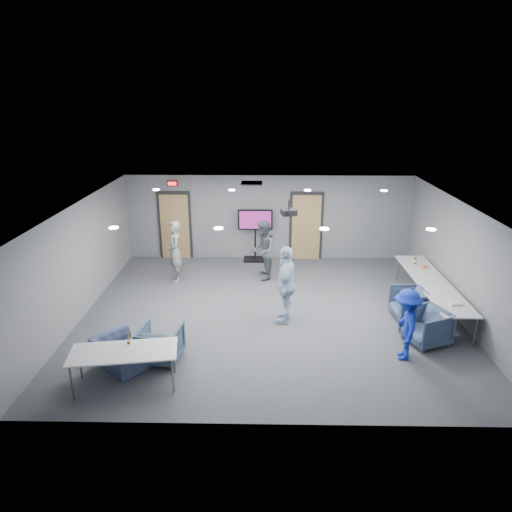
{
  "coord_description": "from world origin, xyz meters",
  "views": [
    {
      "loc": [
        -0.13,
        -10.08,
        5.1
      ],
      "look_at": [
        -0.34,
        0.8,
        1.2
      ],
      "focal_mm": 32.0,
      "sensor_mm": 36.0,
      "label": 1
    }
  ],
  "objects_px": {
    "person_d": "(406,325)",
    "projector": "(289,212)",
    "table_right_b": "(446,300)",
    "chair_right_b": "(410,304)",
    "table_right_a": "(420,269)",
    "table_front_left": "(124,353)",
    "person_a": "(175,252)",
    "bottle_right": "(415,261)",
    "person_b": "(263,251)",
    "chair_right_c": "(426,326)",
    "bottle_front": "(128,340)",
    "chair_front_a": "(161,343)",
    "person_c": "(286,284)",
    "chair_front_b": "(122,353)",
    "tv_stand": "(255,232)"
  },
  "relations": [
    {
      "from": "chair_right_b",
      "to": "person_a",
      "type": "bearing_deg",
      "value": -114.6
    },
    {
      "from": "chair_right_c",
      "to": "bottle_front",
      "type": "distance_m",
      "value": 6.16
    },
    {
      "from": "bottle_front",
      "to": "chair_right_c",
      "type": "bearing_deg",
      "value": 13.31
    },
    {
      "from": "person_d",
      "to": "chair_front_b",
      "type": "relative_size",
      "value": 1.52
    },
    {
      "from": "person_a",
      "to": "person_b",
      "type": "distance_m",
      "value": 2.5
    },
    {
      "from": "chair_right_b",
      "to": "bottle_right",
      "type": "distance_m",
      "value": 1.88
    },
    {
      "from": "person_b",
      "to": "bottle_front",
      "type": "distance_m",
      "value": 5.52
    },
    {
      "from": "table_right_b",
      "to": "chair_right_b",
      "type": "bearing_deg",
      "value": 55.03
    },
    {
      "from": "chair_right_b",
      "to": "table_right_a",
      "type": "height_order",
      "value": "chair_right_b"
    },
    {
      "from": "bottle_right",
      "to": "chair_right_b",
      "type": "bearing_deg",
      "value": -109.26
    },
    {
      "from": "chair_right_c",
      "to": "table_front_left",
      "type": "xyz_separation_m",
      "value": [
        -6.0,
        -1.67,
        0.31
      ]
    },
    {
      "from": "chair_front_b",
      "to": "table_right_a",
      "type": "xyz_separation_m",
      "value": [
        6.9,
        3.66,
        0.37
      ]
    },
    {
      "from": "bottle_front",
      "to": "projector",
      "type": "xyz_separation_m",
      "value": [
        3.08,
        3.32,
        1.59
      ]
    },
    {
      "from": "person_b",
      "to": "tv_stand",
      "type": "distance_m",
      "value": 1.57
    },
    {
      "from": "person_a",
      "to": "chair_front_b",
      "type": "bearing_deg",
      "value": -22.63
    },
    {
      "from": "chair_front_b",
      "to": "table_front_left",
      "type": "relative_size",
      "value": 0.5
    },
    {
      "from": "chair_front_a",
      "to": "chair_front_b",
      "type": "distance_m",
      "value": 0.76
    },
    {
      "from": "chair_right_b",
      "to": "chair_right_c",
      "type": "distance_m",
      "value": 1.15
    },
    {
      "from": "person_d",
      "to": "table_front_left",
      "type": "distance_m",
      "value": 5.46
    },
    {
      "from": "chair_front_a",
      "to": "table_right_a",
      "type": "distance_m",
      "value": 7.06
    },
    {
      "from": "bottle_front",
      "to": "table_right_b",
      "type": "bearing_deg",
      "value": 17.62
    },
    {
      "from": "chair_front_a",
      "to": "bottle_front",
      "type": "relative_size",
      "value": 3.59
    },
    {
      "from": "person_d",
      "to": "bottle_front",
      "type": "xyz_separation_m",
      "value": [
        -5.33,
        -0.8,
        0.06
      ]
    },
    {
      "from": "chair_front_a",
      "to": "person_c",
      "type": "bearing_deg",
      "value": -138.97
    },
    {
      "from": "person_c",
      "to": "chair_right_b",
      "type": "xyz_separation_m",
      "value": [
        2.97,
        0.2,
        -0.56
      ]
    },
    {
      "from": "bottle_front",
      "to": "bottle_right",
      "type": "relative_size",
      "value": 0.89
    },
    {
      "from": "chair_front_b",
      "to": "table_right_b",
      "type": "bearing_deg",
      "value": -124.59
    },
    {
      "from": "person_c",
      "to": "table_front_left",
      "type": "xyz_separation_m",
      "value": [
        -3.03,
        -2.61,
        -0.24
      ]
    },
    {
      "from": "chair_right_b",
      "to": "bottle_front",
      "type": "distance_m",
      "value": 6.52
    },
    {
      "from": "person_b",
      "to": "chair_front_a",
      "type": "bearing_deg",
      "value": -25.73
    },
    {
      "from": "person_d",
      "to": "chair_right_b",
      "type": "height_order",
      "value": "person_d"
    },
    {
      "from": "chair_right_c",
      "to": "chair_front_a",
      "type": "relative_size",
      "value": 1.04
    },
    {
      "from": "chair_front_b",
      "to": "projector",
      "type": "bearing_deg",
      "value": -97.3
    },
    {
      "from": "bottle_right",
      "to": "chair_front_b",
      "type": "bearing_deg",
      "value": -150.13
    },
    {
      "from": "bottle_front",
      "to": "bottle_right",
      "type": "distance_m",
      "value": 7.85
    },
    {
      "from": "person_d",
      "to": "table_right_a",
      "type": "bearing_deg",
      "value": 167.21
    },
    {
      "from": "person_a",
      "to": "bottle_front",
      "type": "relative_size",
      "value": 7.8
    },
    {
      "from": "person_a",
      "to": "bottle_right",
      "type": "height_order",
      "value": "person_a"
    },
    {
      "from": "table_front_left",
      "to": "person_c",
      "type": "bearing_deg",
      "value": 32.16
    },
    {
      "from": "person_d",
      "to": "chair_front_a",
      "type": "relative_size",
      "value": 1.85
    },
    {
      "from": "person_d",
      "to": "bottle_front",
      "type": "distance_m",
      "value": 5.39
    },
    {
      "from": "table_front_left",
      "to": "projector",
      "type": "distance_m",
      "value": 5.04
    },
    {
      "from": "person_c",
      "to": "person_a",
      "type": "bearing_deg",
      "value": -119.5
    },
    {
      "from": "table_right_b",
      "to": "bottle_front",
      "type": "relative_size",
      "value": 8.5
    },
    {
      "from": "person_a",
      "to": "chair_front_b",
      "type": "xyz_separation_m",
      "value": [
        -0.25,
        -4.42,
        -0.56
      ]
    },
    {
      "from": "table_front_left",
      "to": "bottle_front",
      "type": "xyz_separation_m",
      "value": [
        0.03,
        0.26,
        0.13
      ]
    },
    {
      "from": "person_d",
      "to": "projector",
      "type": "height_order",
      "value": "projector"
    },
    {
      "from": "person_d",
      "to": "person_a",
      "type": "bearing_deg",
      "value": -117.16
    },
    {
      "from": "chair_front_a",
      "to": "table_right_a",
      "type": "bearing_deg",
      "value": -144.18
    },
    {
      "from": "person_b",
      "to": "chair_right_c",
      "type": "height_order",
      "value": "person_b"
    }
  ]
}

